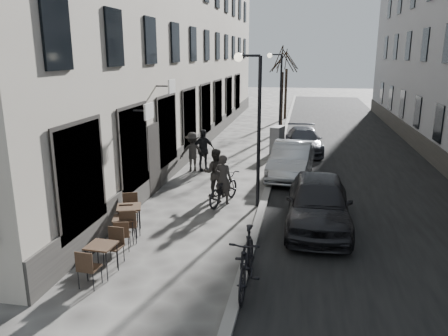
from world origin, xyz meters
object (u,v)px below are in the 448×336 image
(bistro_set_c, at_px, (130,217))
(moped, at_px, (247,260))
(pedestrian_mid, at_px, (193,152))
(bistro_set_b, at_px, (124,227))
(tree_near, at_px, (283,60))
(car_far, at_px, (304,140))
(car_mid, at_px, (292,160))
(bistro_set_a, at_px, (102,256))
(bicycle, at_px, (223,188))
(streetlamp_near, at_px, (254,114))
(utility_cabinet, at_px, (277,140))
(sign_board, at_px, (90,234))
(car_near, at_px, (318,202))
(pedestrian_near, at_px, (215,172))
(pedestrian_far, at_px, (203,150))
(streetlamp_far, at_px, (278,87))
(tree_far, at_px, (287,59))

(bistro_set_c, height_order, moped, moped)
(pedestrian_mid, bearing_deg, bistro_set_b, 72.93)
(tree_near, relative_size, car_far, 1.30)
(car_mid, xyz_separation_m, moped, (-0.65, -9.35, -0.06))
(bistro_set_a, relative_size, bicycle, 0.76)
(bistro_set_c, distance_m, car_far, 12.76)
(streetlamp_near, relative_size, tree_near, 0.89)
(bistro_set_c, xyz_separation_m, car_mid, (4.39, 6.90, 0.23))
(streetlamp_near, relative_size, utility_cabinet, 3.63)
(bicycle, bearing_deg, bistro_set_b, 76.30)
(car_mid, height_order, moped, car_mid)
(moped, bearing_deg, streetlamp_near, 95.36)
(streetlamp_near, bearing_deg, sign_board, -132.42)
(car_near, bearing_deg, bistro_set_a, -141.63)
(tree_near, xyz_separation_m, bistro_set_b, (-3.20, -18.60, -4.23))
(sign_board, distance_m, pedestrian_near, 5.57)
(bistro_set_a, xyz_separation_m, utility_cabinet, (3.17, 13.87, 0.24))
(bicycle, distance_m, car_mid, 4.43)
(tree_near, relative_size, pedestrian_mid, 3.28)
(pedestrian_far, bearing_deg, car_mid, -39.27)
(tree_near, distance_m, moped, 20.84)
(streetlamp_far, distance_m, utility_cabinet, 4.36)
(pedestrian_near, height_order, moped, pedestrian_near)
(bicycle, relative_size, pedestrian_mid, 1.17)
(car_far, bearing_deg, pedestrian_mid, -140.77)
(streetlamp_far, bearing_deg, car_mid, -81.77)
(streetlamp_near, distance_m, sign_board, 6.31)
(streetlamp_far, relative_size, tree_near, 0.89)
(streetlamp_far, bearing_deg, pedestrian_far, -109.38)
(streetlamp_far, bearing_deg, utility_cabinet, -85.67)
(bistro_set_b, bearing_deg, moped, -43.99)
(bicycle, distance_m, moped, 5.73)
(pedestrian_far, distance_m, car_near, 7.55)
(streetlamp_far, distance_m, moped, 17.63)
(bistro_set_b, xyz_separation_m, pedestrian_mid, (-0.04, 7.67, 0.43))
(tree_near, xyz_separation_m, utility_cabinet, (0.20, -6.59, -3.96))
(bistro_set_a, bearing_deg, streetlamp_near, 65.40)
(car_far, bearing_deg, sign_board, -118.15)
(streetlamp_near, distance_m, tree_near, 15.08)
(streetlamp_near, bearing_deg, pedestrian_near, 150.85)
(tree_near, relative_size, utility_cabinet, 4.07)
(bistro_set_b, height_order, moped, moped)
(car_mid, bearing_deg, streetlamp_near, -101.44)
(bistro_set_a, relative_size, utility_cabinet, 1.11)
(streetlamp_far, height_order, bicycle, streetlamp_far)
(bistro_set_a, relative_size, bistro_set_b, 1.05)
(streetlamp_far, xyz_separation_m, pedestrian_near, (-1.48, -11.17, -2.28))
(tree_near, bearing_deg, sign_board, -101.51)
(bistro_set_c, xyz_separation_m, pedestrian_far, (0.49, 7.24, 0.42))
(tree_far, relative_size, car_near, 1.24)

